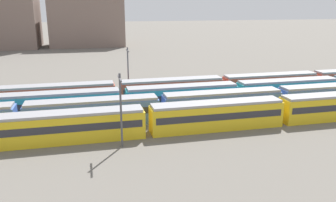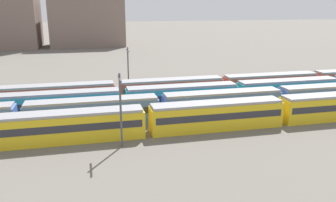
{
  "view_description": "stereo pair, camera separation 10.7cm",
  "coord_description": "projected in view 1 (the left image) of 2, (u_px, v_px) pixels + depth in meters",
  "views": [
    {
      "loc": [
        14.68,
        -41.14,
        16.13
      ],
      "look_at": [
        26.37,
        7.8,
        2.04
      ],
      "focal_mm": 36.95,
      "sensor_mm": 36.0,
      "label": 1
    },
    {
      "loc": [
        14.79,
        -41.16,
        16.13
      ],
      "look_at": [
        26.37,
        7.8,
        2.04
      ],
      "focal_mm": 36.95,
      "sensor_mm": 36.0,
      "label": 2
    }
  ],
  "objects": [
    {
      "name": "train_track_1",
      "position": [
        222.0,
        103.0,
        51.58
      ],
      "size": [
        93.6,
        3.06,
        3.75
      ],
      "color": "#4C70BC",
      "rests_on": "ground_plane"
    },
    {
      "name": "catenary_pole_0",
      "position": [
        121.0,
        106.0,
        39.35
      ],
      "size": [
        0.24,
        3.2,
        8.78
      ],
      "color": "#4C4C51",
      "rests_on": "ground_plane"
    },
    {
      "name": "distant_building_2",
      "position": [
        87.0,
        22.0,
        138.13
      ],
      "size": [
        28.41,
        19.12,
        18.46
      ],
      "primitive_type": "cube",
      "color": "#7A665B",
      "rests_on": "ground_plane"
    },
    {
      "name": "catenary_pole_1",
      "position": [
        128.0,
        70.0,
        60.8
      ],
      "size": [
        0.24,
        3.2,
        9.01
      ],
      "color": "#4C4C51",
      "rests_on": "ground_plane"
    },
    {
      "name": "train_track_0",
      "position": [
        217.0,
        115.0,
        46.07
      ],
      "size": [
        93.6,
        3.06,
        3.75
      ],
      "color": "yellow",
      "rests_on": "ground_plane"
    },
    {
      "name": "train_track_2",
      "position": [
        182.0,
        96.0,
        55.38
      ],
      "size": [
        93.6,
        3.06,
        3.75
      ],
      "color": "teal",
      "rests_on": "ground_plane"
    },
    {
      "name": "train_track_3",
      "position": [
        172.0,
        89.0,
        60.16
      ],
      "size": [
        93.6,
        3.06,
        3.75
      ],
      "color": "#BC4C38",
      "rests_on": "ground_plane"
    }
  ]
}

